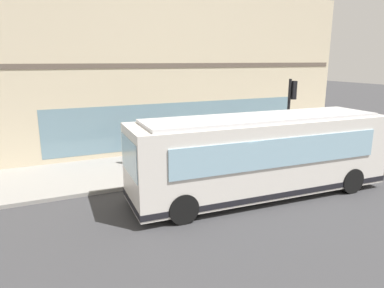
{
  "coord_description": "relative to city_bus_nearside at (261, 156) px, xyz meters",
  "views": [
    {
      "loc": [
        -10.35,
        7.39,
        5.07
      ],
      "look_at": [
        2.07,
        1.74,
        1.76
      ],
      "focal_mm": 32.5,
      "sensor_mm": 36.0,
      "label": 1
    }
  ],
  "objects": [
    {
      "name": "sidewalk_curb",
      "position": [
        4.87,
        0.2,
        -1.48
      ],
      "size": [
        4.59,
        40.0,
        0.15
      ],
      "primitive_type": "cube",
      "color": "gray",
      "rests_on": "ground"
    },
    {
      "name": "pedestrian_walking_along_curb",
      "position": [
        5.79,
        1.59,
        -0.43
      ],
      "size": [
        0.32,
        0.32,
        1.69
      ],
      "color": "#99994C",
      "rests_on": "sidewalk_curb"
    },
    {
      "name": "pedestrian_near_building_entrance",
      "position": [
        5.33,
        3.43,
        -0.37
      ],
      "size": [
        0.32,
        0.32,
        1.79
      ],
      "color": "#3359A5",
      "rests_on": "sidewalk_curb"
    },
    {
      "name": "traffic_light_near_corner",
      "position": [
        3.27,
        -4.02,
        1.4
      ],
      "size": [
        0.32,
        0.49,
        4.02
      ],
      "color": "black",
      "rests_on": "sidewalk_curb"
    },
    {
      "name": "ground",
      "position": [
        -0.02,
        0.2,
        -1.55
      ],
      "size": [
        120.0,
        120.0,
        0.0
      ],
      "primitive_type": "plane",
      "color": "#38383A"
    },
    {
      "name": "building_corner",
      "position": [
        11.37,
        0.2,
        2.78
      ],
      "size": [
        8.46,
        20.88,
        8.69
      ],
      "color": "beige",
      "rests_on": "ground"
    },
    {
      "name": "city_bus_nearside",
      "position": [
        0.0,
        0.0,
        0.0
      ],
      "size": [
        2.97,
        10.14,
        3.07
      ],
      "color": "silver",
      "rests_on": "ground"
    },
    {
      "name": "fire_hydrant",
      "position": [
        4.71,
        -3.41,
        -1.04
      ],
      "size": [
        0.35,
        0.35,
        0.74
      ],
      "color": "red",
      "rests_on": "sidewalk_curb"
    },
    {
      "name": "pedestrian_by_light_pole",
      "position": [
        5.44,
        2.48,
        -0.47
      ],
      "size": [
        0.32,
        0.32,
        1.64
      ],
      "color": "silver",
      "rests_on": "sidewalk_curb"
    }
  ]
}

